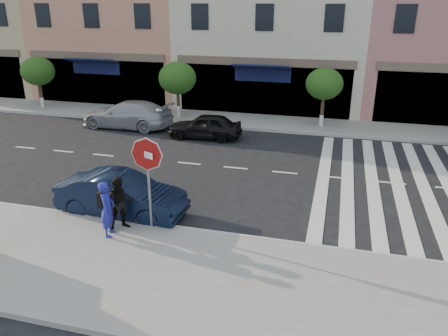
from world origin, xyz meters
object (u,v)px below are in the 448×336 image
car_near_mid (122,195)px  car_far_mid (205,126)px  stop_sign (147,164)px  walker (121,203)px  car_far_left (127,114)px  photographer (107,209)px

car_near_mid → car_far_mid: 8.51m
stop_sign → car_near_mid: bearing=174.2°
walker → car_far_left: size_ratio=0.33×
photographer → car_far_mid: photographer is taller
photographer → car_far_left: (-4.88, 10.83, -0.25)m
stop_sign → car_far_left: size_ratio=0.56×
photographer → walker: size_ratio=1.01×
stop_sign → car_far_mid: (-1.24, 9.27, -1.51)m
walker → car_far_left: 11.57m
car_far_mid → walker: bearing=0.5°
car_near_mid → photographer: bearing=-164.2°
stop_sign → walker: 1.43m
stop_sign → photographer: 1.67m
photographer → walker: 0.46m
photographer → car_far_mid: bearing=-11.9°
stop_sign → photographer: size_ratio=1.69×
photographer → car_near_mid: 1.58m
stop_sign → photographer: stop_sign is taller
walker → car_near_mid: walker is taller
car_near_mid → car_far_mid: (0.08, 8.51, -0.07)m
car_far_mid → car_far_left: bearing=-102.3°
photographer → car_far_left: bearing=10.6°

